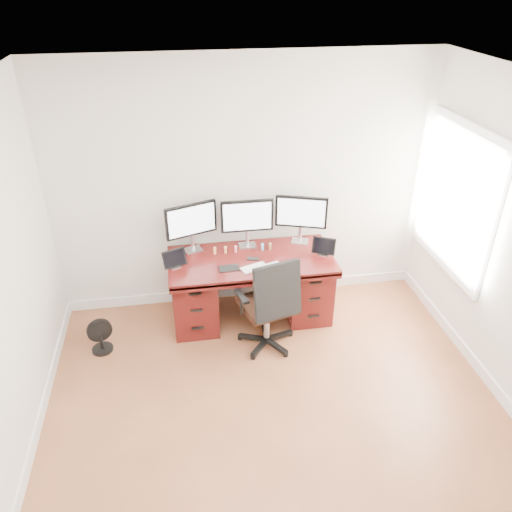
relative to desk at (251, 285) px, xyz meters
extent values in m
plane|color=brown|center=(0.00, -1.83, -0.40)|extent=(4.50, 4.50, 0.00)
cube|color=silver|center=(0.00, 0.42, 0.95)|extent=(4.00, 0.10, 2.70)
cube|color=white|center=(1.97, -0.33, 1.00)|extent=(0.04, 1.30, 1.50)
cube|color=white|center=(1.95, -0.33, 1.00)|extent=(0.01, 1.15, 1.35)
cube|color=#4D110F|center=(0.00, -0.03, 0.32)|extent=(1.70, 0.80, 0.05)
cube|color=#4D110F|center=(-0.60, 0.00, -0.05)|extent=(0.45, 0.70, 0.70)
cube|color=#4D110F|center=(0.60, 0.00, -0.05)|extent=(0.45, 0.70, 0.70)
cube|color=#390B0A|center=(0.00, 0.27, 0.10)|extent=(0.74, 0.03, 0.40)
cylinder|color=black|center=(0.08, -0.49, -0.36)|extent=(0.68, 0.68, 0.08)
cylinder|color=silver|center=(0.08, -0.49, -0.12)|extent=(0.06, 0.06, 0.40)
cube|color=black|center=(0.08, -0.49, 0.08)|extent=(0.58, 0.57, 0.07)
cube|color=black|center=(0.14, -0.70, 0.37)|extent=(0.46, 0.17, 0.55)
cube|color=black|center=(-0.18, -0.56, 0.26)|extent=(0.12, 0.25, 0.03)
cube|color=black|center=(0.34, -0.42, 0.26)|extent=(0.12, 0.25, 0.03)
cylinder|color=black|center=(-1.57, -0.33, -0.39)|extent=(0.21, 0.21, 0.03)
cylinder|color=black|center=(-1.57, -0.33, -0.29)|extent=(0.04, 0.04, 0.18)
cylinder|color=black|center=(-1.57, -0.33, -0.16)|extent=(0.25, 0.13, 0.25)
cube|color=silver|center=(-0.58, 0.24, 0.35)|extent=(0.22, 0.19, 0.01)
cylinder|color=silver|center=(-0.58, 0.24, 0.44)|extent=(0.04, 0.04, 0.18)
cube|color=black|center=(-0.58, 0.24, 0.70)|extent=(0.53, 0.21, 0.35)
cube|color=white|center=(-0.57, 0.22, 0.70)|extent=(0.47, 0.17, 0.30)
cube|color=silver|center=(0.00, 0.24, 0.35)|extent=(0.18, 0.14, 0.01)
cylinder|color=silver|center=(0.00, 0.24, 0.44)|extent=(0.04, 0.04, 0.18)
cube|color=black|center=(0.00, 0.24, 0.70)|extent=(0.55, 0.04, 0.35)
cube|color=white|center=(0.00, 0.22, 0.70)|extent=(0.50, 0.01, 0.30)
cube|color=silver|center=(0.58, 0.24, 0.35)|extent=(0.22, 0.19, 0.01)
cylinder|color=silver|center=(0.58, 0.24, 0.44)|extent=(0.04, 0.04, 0.18)
cube|color=black|center=(0.58, 0.24, 0.70)|extent=(0.53, 0.21, 0.35)
cube|color=white|center=(0.57, 0.22, 0.70)|extent=(0.47, 0.17, 0.30)
cube|color=silver|center=(-0.78, -0.08, 0.35)|extent=(0.12, 0.11, 0.01)
cube|color=black|center=(-0.78, -0.08, 0.45)|extent=(0.25, 0.15, 0.17)
cube|color=silver|center=(0.76, -0.08, 0.35)|extent=(0.13, 0.12, 0.01)
cube|color=black|center=(0.76, -0.08, 0.45)|extent=(0.24, 0.17, 0.17)
cube|color=white|center=(0.00, -0.23, 0.36)|extent=(0.29, 0.20, 0.01)
cube|color=silver|center=(0.21, -0.22, 0.35)|extent=(0.18, 0.18, 0.01)
cube|color=black|center=(-0.25, -0.20, 0.35)|extent=(0.20, 0.14, 0.01)
cube|color=black|center=(0.01, -0.05, 0.35)|extent=(0.13, 0.10, 0.01)
cylinder|color=#FEA963|center=(-0.36, 0.12, 0.38)|extent=(0.03, 0.03, 0.05)
sphere|color=#FEA963|center=(-0.36, 0.12, 0.41)|extent=(0.03, 0.03, 0.03)
cylinder|color=#E0A85A|center=(-0.25, 0.12, 0.38)|extent=(0.03, 0.03, 0.05)
sphere|color=#E0A85A|center=(-0.25, 0.12, 0.41)|extent=(0.03, 0.03, 0.03)
cylinder|color=pink|center=(-0.14, 0.12, 0.38)|extent=(0.03, 0.03, 0.05)
sphere|color=pink|center=(-0.14, 0.12, 0.41)|extent=(0.03, 0.03, 0.03)
cylinder|color=#5EA2E8|center=(0.14, 0.12, 0.38)|extent=(0.03, 0.03, 0.05)
sphere|color=#5EA2E8|center=(0.14, 0.12, 0.41)|extent=(0.03, 0.03, 0.03)
cylinder|color=olive|center=(0.22, 0.12, 0.38)|extent=(0.03, 0.03, 0.05)
sphere|color=olive|center=(0.22, 0.12, 0.41)|extent=(0.03, 0.03, 0.03)
camera|label=1|loc=(-0.67, -4.40, 2.96)|focal=35.00mm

